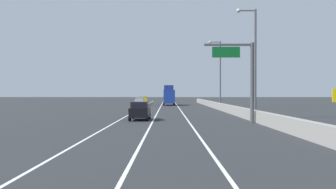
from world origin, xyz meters
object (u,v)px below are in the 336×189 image
lamp_post_right_third (220,70)px  car_yellow_0 (145,100)px  car_black_1 (141,111)px  overhead_sign_gantry (245,72)px  lamp_post_right_second (254,57)px  box_truck (170,96)px  car_red_2 (169,99)px  car_silver_3 (140,101)px

lamp_post_right_third → car_yellow_0: bearing=118.7°
car_black_1 → overhead_sign_gantry: bearing=-17.3°
lamp_post_right_second → box_truck: bearing=101.9°
overhead_sign_gantry → lamp_post_right_second: bearing=67.4°
lamp_post_right_second → car_black_1: (-11.95, -1.50, -5.71)m
overhead_sign_gantry → car_red_2: size_ratio=1.72×
overhead_sign_gantry → car_silver_3: bearing=106.9°
lamp_post_right_third → car_black_1: bearing=-114.6°
lamp_post_right_third → car_silver_3: (-14.88, 15.04, -5.70)m
car_yellow_0 → car_black_1: bearing=-86.6°
overhead_sign_gantry → box_truck: size_ratio=0.95×
lamp_post_right_second → car_silver_3: size_ratio=2.57×
lamp_post_right_second → car_yellow_0: 53.51m
box_truck → car_silver_3: bearing=-154.1°
lamp_post_right_third → car_black_1: lamp_post_right_third is taller
car_red_2 → car_silver_3: (-6.08, -18.31, -0.10)m
overhead_sign_gantry → car_silver_3: overhead_sign_gantry is taller
car_black_1 → car_silver_3: car_silver_3 is taller
car_red_2 → car_silver_3: 19.30m
car_red_2 → box_truck: 15.31m
lamp_post_right_third → car_red_2: 34.95m
overhead_sign_gantry → car_yellow_0: overhead_sign_gantry is taller
overhead_sign_gantry → car_yellow_0: size_ratio=1.73×
lamp_post_right_second → lamp_post_right_third: (-0.26, 24.00, 0.00)m
car_silver_3 → box_truck: 7.05m
lamp_post_right_second → car_silver_3: lamp_post_right_second is taller
lamp_post_right_second → car_red_2: (-9.06, 57.35, -5.59)m
car_black_1 → car_silver_3: 40.66m
car_yellow_0 → car_black_1: 52.62m
car_yellow_0 → car_black_1: (3.12, -52.53, 0.01)m
car_yellow_0 → car_silver_3: size_ratio=0.95×
overhead_sign_gantry → car_red_2: 62.49m
car_yellow_0 → box_truck: size_ratio=0.55×
car_silver_3 → box_truck: (6.26, 3.04, 1.11)m
lamp_post_right_third → car_yellow_0: 31.35m
car_red_2 → overhead_sign_gantry: bearing=-83.4°
overhead_sign_gantry → lamp_post_right_second: 5.36m
lamp_post_right_second → car_red_2: bearing=99.0°
car_silver_3 → overhead_sign_gantry: bearing=-73.1°
lamp_post_right_second → lamp_post_right_third: size_ratio=1.00×
box_truck → lamp_post_right_third: bearing=-64.5°
box_truck → car_yellow_0: bearing=124.6°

